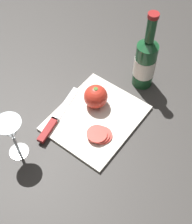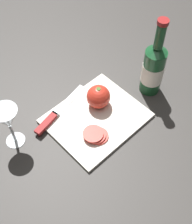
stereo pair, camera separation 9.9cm
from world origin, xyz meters
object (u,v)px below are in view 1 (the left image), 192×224
whole_tomato (96,97)px  wine_glass (11,132)px  wine_bottle (145,62)px  tomato_slice_stack_near (100,135)px  knife (52,124)px

whole_tomato → wine_glass: bearing=-16.1°
wine_bottle → wine_glass: 0.51m
wine_bottle → tomato_slice_stack_near: (0.29, 0.02, -0.09)m
whole_tomato → knife: whole_tomato is taller
wine_bottle → tomato_slice_stack_near: wine_bottle is taller
knife → tomato_slice_stack_near: 0.17m
wine_glass → knife: bearing=170.9°
tomato_slice_stack_near → wine_glass: bearing=-41.7°
whole_tomato → tomato_slice_stack_near: size_ratio=1.05×
wine_glass → knife: (-0.14, 0.02, -0.10)m
whole_tomato → tomato_slice_stack_near: bearing=42.4°
wine_bottle → tomato_slice_stack_near: 0.30m
knife → tomato_slice_stack_near: tomato_slice_stack_near is taller
wine_bottle → whole_tomato: 0.21m
wine_glass → whole_tomato: size_ratio=1.98×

